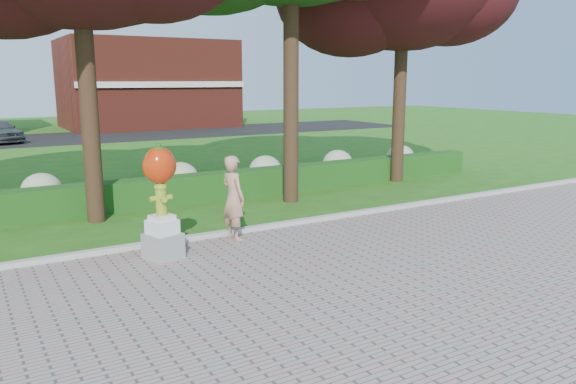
% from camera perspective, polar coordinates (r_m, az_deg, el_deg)
% --- Properties ---
extents(ground, '(100.00, 100.00, 0.00)m').
position_cam_1_polar(ground, '(10.41, -0.63, -8.65)').
color(ground, '#285916').
rests_on(ground, ground).
extents(walkway, '(40.00, 14.00, 0.04)m').
position_cam_1_polar(walkway, '(7.52, 15.60, -17.22)').
color(walkway, gray).
rests_on(walkway, ground).
extents(curb, '(40.00, 0.18, 0.15)m').
position_cam_1_polar(curb, '(12.95, -7.33, -4.35)').
color(curb, '#ADADA5').
rests_on(curb, ground).
extents(lawn_hedge, '(24.00, 0.70, 0.80)m').
position_cam_1_polar(lawn_hedge, '(16.53, -12.90, 0.06)').
color(lawn_hedge, '#164B15').
rests_on(lawn_hedge, ground).
extents(hydrangea_row, '(20.10, 1.10, 0.99)m').
position_cam_1_polar(hydrangea_row, '(17.61, -12.17, 1.27)').
color(hydrangea_row, '#A0AC83').
rests_on(hydrangea_row, ground).
extents(street, '(50.00, 8.00, 0.02)m').
position_cam_1_polar(street, '(36.96, -23.06, 4.97)').
color(street, black).
rests_on(street, ground).
extents(building_right, '(12.00, 8.00, 6.40)m').
position_cam_1_polar(building_right, '(44.38, -14.08, 10.59)').
color(building_right, maroon).
rests_on(building_right, ground).
extents(hydrant_sculpture, '(0.78, 0.78, 2.31)m').
position_cam_1_polar(hydrant_sculpture, '(11.33, -12.78, -0.64)').
color(hydrant_sculpture, gray).
rests_on(hydrant_sculpture, walkway).
extents(woman, '(0.56, 0.76, 1.90)m').
position_cam_1_polar(woman, '(12.48, -5.57, -0.59)').
color(woman, tan).
rests_on(woman, walkway).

